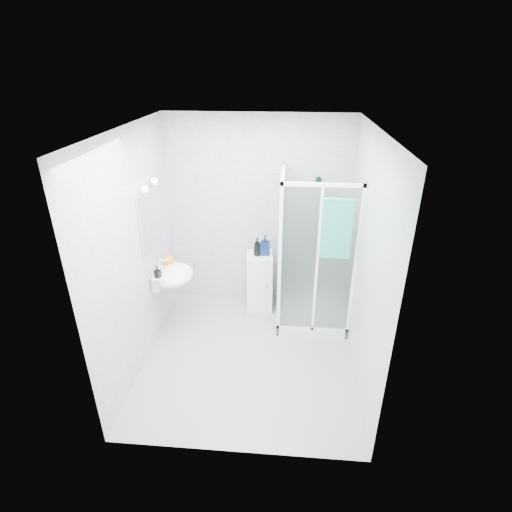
# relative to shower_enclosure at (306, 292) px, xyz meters

# --- Properties ---
(room) EXTENTS (2.40, 2.60, 2.60)m
(room) POSITION_rel_shower_enclosure_xyz_m (-0.67, -0.77, 0.85)
(room) COLOR silver
(room) RESTS_ON ground
(shower_enclosure) EXTENTS (0.90, 0.95, 2.00)m
(shower_enclosure) POSITION_rel_shower_enclosure_xyz_m (0.00, 0.00, 0.00)
(shower_enclosure) COLOR white
(shower_enclosure) RESTS_ON ground
(wall_basin) EXTENTS (0.46, 0.56, 0.35)m
(wall_basin) POSITION_rel_shower_enclosure_xyz_m (-1.66, -0.32, 0.35)
(wall_basin) COLOR white
(wall_basin) RESTS_ON ground
(mirror) EXTENTS (0.02, 0.60, 0.70)m
(mirror) POSITION_rel_shower_enclosure_xyz_m (-1.85, -0.32, 1.05)
(mirror) COLOR white
(mirror) RESTS_ON room
(vanity_lights) EXTENTS (0.10, 0.40, 0.08)m
(vanity_lights) POSITION_rel_shower_enclosure_xyz_m (-1.80, -0.32, 1.47)
(vanity_lights) COLOR silver
(vanity_lights) RESTS_ON room
(wall_hooks) EXTENTS (0.23, 0.06, 0.03)m
(wall_hooks) POSITION_rel_shower_enclosure_xyz_m (-0.92, 0.49, 1.17)
(wall_hooks) COLOR silver
(wall_hooks) RESTS_ON room
(storage_cabinet) EXTENTS (0.37, 0.38, 0.83)m
(storage_cabinet) POSITION_rel_shower_enclosure_xyz_m (-0.63, 0.27, -0.03)
(storage_cabinet) COLOR white
(storage_cabinet) RESTS_ON ground
(hand_towel) EXTENTS (0.33, 0.05, 0.70)m
(hand_towel) POSITION_rel_shower_enclosure_xyz_m (0.26, -0.40, 1.08)
(hand_towel) COLOR teal
(hand_towel) RESTS_ON shower_enclosure
(shampoo_bottle_a) EXTENTS (0.13, 0.13, 0.25)m
(shampoo_bottle_a) POSITION_rel_shower_enclosure_xyz_m (-0.66, 0.25, 0.50)
(shampoo_bottle_a) COLOR black
(shampoo_bottle_a) RESTS_ON storage_cabinet
(shampoo_bottle_b) EXTENTS (0.12, 0.12, 0.27)m
(shampoo_bottle_b) POSITION_rel_shower_enclosure_xyz_m (-0.56, 0.30, 0.51)
(shampoo_bottle_b) COLOR #0B1C47
(shampoo_bottle_b) RESTS_ON storage_cabinet
(soap_dispenser_orange) EXTENTS (0.15, 0.15, 0.17)m
(soap_dispenser_orange) POSITION_rel_shower_enclosure_xyz_m (-1.74, -0.17, 0.50)
(soap_dispenser_orange) COLOR orange
(soap_dispenser_orange) RESTS_ON wall_basin
(soap_dispenser_black) EXTENTS (0.08, 0.08, 0.14)m
(soap_dispenser_black) POSITION_rel_shower_enclosure_xyz_m (-1.77, -0.50, 0.48)
(soap_dispenser_black) COLOR black
(soap_dispenser_black) RESTS_ON wall_basin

